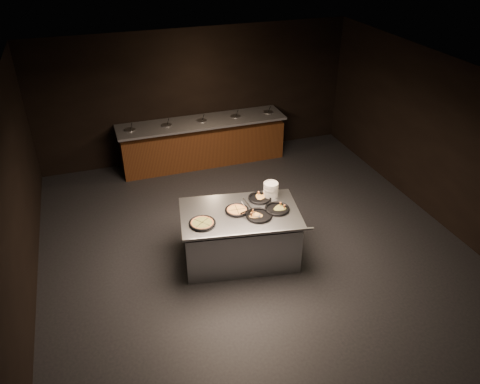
{
  "coord_description": "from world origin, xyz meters",
  "views": [
    {
      "loc": [
        -2.28,
        -5.72,
        4.96
      ],
      "look_at": [
        -0.23,
        0.3,
        1.11
      ],
      "focal_mm": 35.0,
      "sensor_mm": 36.0,
      "label": 1
    }
  ],
  "objects_px": {
    "plate_stack": "(271,190)",
    "pan_cheese_whole": "(237,210)",
    "pan_veggie_whole": "(202,223)",
    "serving_counter": "(240,236)"
  },
  "relations": [
    {
      "from": "plate_stack",
      "to": "pan_cheese_whole",
      "type": "xyz_separation_m",
      "value": [
        -0.68,
        -0.26,
        -0.1
      ]
    },
    {
      "from": "plate_stack",
      "to": "pan_veggie_whole",
      "type": "relative_size",
      "value": 0.59
    },
    {
      "from": "serving_counter",
      "to": "pan_veggie_whole",
      "type": "relative_size",
      "value": 4.94
    },
    {
      "from": "plate_stack",
      "to": "pan_cheese_whole",
      "type": "relative_size",
      "value": 0.64
    },
    {
      "from": "plate_stack",
      "to": "pan_cheese_whole",
      "type": "height_order",
      "value": "plate_stack"
    },
    {
      "from": "serving_counter",
      "to": "pan_cheese_whole",
      "type": "relative_size",
      "value": 5.34
    },
    {
      "from": "serving_counter",
      "to": "pan_veggie_whole",
      "type": "bearing_deg",
      "value": -159.84
    },
    {
      "from": "pan_cheese_whole",
      "to": "serving_counter",
      "type": "bearing_deg",
      "value": -58.07
    },
    {
      "from": "serving_counter",
      "to": "pan_veggie_whole",
      "type": "distance_m",
      "value": 0.81
    },
    {
      "from": "pan_veggie_whole",
      "to": "pan_cheese_whole",
      "type": "relative_size",
      "value": 1.08
    }
  ]
}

